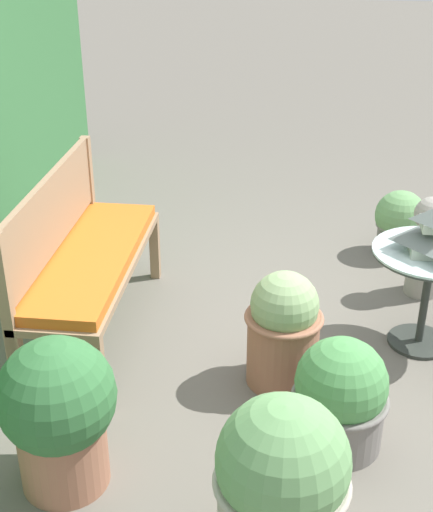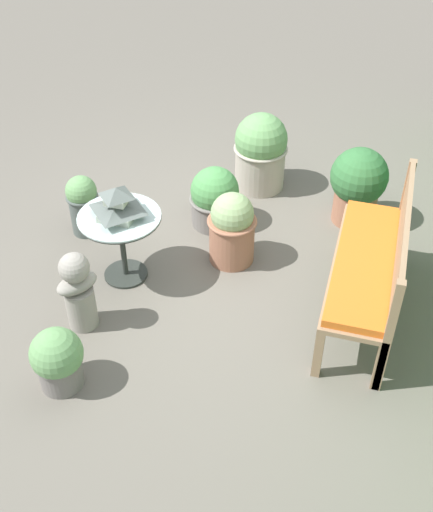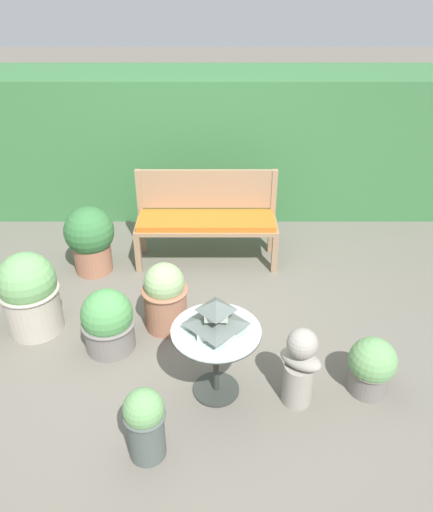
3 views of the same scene
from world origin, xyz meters
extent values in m
plane|color=#666056|center=(0.00, 0.00, 0.00)|extent=(30.00, 30.00, 0.00)
cube|color=#38703D|center=(0.00, 2.61, 0.83)|extent=(6.40, 1.05, 1.67)
cube|color=#937556|center=(-0.51, 0.98, 0.21)|extent=(0.06, 0.06, 0.42)
cube|color=#937556|center=(0.89, 0.98, 0.21)|extent=(0.06, 0.06, 0.42)
cube|color=#937556|center=(-0.51, 1.38, 0.21)|extent=(0.06, 0.06, 0.42)
cube|color=#937556|center=(0.89, 1.38, 0.21)|extent=(0.06, 0.06, 0.42)
cube|color=#937556|center=(0.19, 1.18, 0.44)|extent=(1.46, 0.46, 0.04)
cube|color=orange|center=(0.19, 1.18, 0.49)|extent=(1.40, 0.43, 0.06)
cube|color=#937556|center=(-0.51, 1.39, 0.48)|extent=(0.06, 0.06, 0.96)
cube|color=#937556|center=(0.90, 1.39, 0.48)|extent=(0.06, 0.06, 0.96)
cube|color=#937556|center=(0.19, 1.39, 0.75)|extent=(1.40, 0.04, 0.42)
cylinder|color=#2D332D|center=(0.29, -0.67, 0.01)|extent=(0.35, 0.35, 0.02)
cylinder|color=#2D332D|center=(0.29, -0.67, 0.29)|extent=(0.04, 0.04, 0.58)
cylinder|color=silver|center=(0.29, -0.67, 0.59)|extent=(0.64, 0.64, 0.01)
torus|color=#2D332D|center=(0.29, -0.67, 0.57)|extent=(0.64, 0.64, 0.02)
cube|color=#B2BCA8|center=(0.29, -0.67, 0.62)|extent=(0.26, 0.26, 0.06)
pyramid|color=#56605B|center=(0.29, -0.67, 0.69)|extent=(0.35, 0.35, 0.07)
cube|color=#B2BCA8|center=(0.29, -0.67, 0.75)|extent=(0.16, 0.16, 0.05)
pyramid|color=#56605B|center=(0.29, -0.67, 0.81)|extent=(0.22, 0.22, 0.08)
cylinder|color=gray|center=(0.89, -0.77, 0.17)|extent=(0.22, 0.22, 0.34)
ellipsoid|color=gray|center=(0.89, -0.77, 0.40)|extent=(0.36, 0.32, 0.12)
sphere|color=gray|center=(0.89, -0.77, 0.55)|extent=(0.22, 0.22, 0.22)
cylinder|color=#9E664C|center=(-0.15, 0.10, 0.20)|extent=(0.37, 0.37, 0.40)
torus|color=#9E664C|center=(-0.15, 0.10, 0.39)|extent=(0.41, 0.41, 0.03)
sphere|color=#89A870|center=(-0.15, 0.10, 0.46)|extent=(0.35, 0.35, 0.35)
cylinder|color=#4C5651|center=(-0.16, -1.23, 0.19)|extent=(0.24, 0.24, 0.38)
torus|color=#4C5651|center=(-0.16, -1.23, 0.36)|extent=(0.28, 0.28, 0.03)
sphere|color=#66995B|center=(-0.16, -1.23, 0.42)|extent=(0.27, 0.27, 0.27)
cylinder|color=slate|center=(-0.59, -0.18, 0.13)|extent=(0.41, 0.41, 0.27)
torus|color=slate|center=(-0.59, -0.18, 0.25)|extent=(0.45, 0.45, 0.03)
sphere|color=#4C8E4C|center=(-0.59, -0.18, 0.34)|extent=(0.42, 0.42, 0.42)
cylinder|color=#9E664C|center=(-0.98, 1.01, 0.19)|extent=(0.38, 0.38, 0.37)
torus|color=#9E664C|center=(-0.98, 1.01, 0.36)|extent=(0.42, 0.42, 0.03)
sphere|color=#336B38|center=(-0.98, 1.01, 0.46)|extent=(0.50, 0.50, 0.50)
cylinder|color=slate|center=(1.45, -0.66, 0.12)|extent=(0.29, 0.29, 0.23)
torus|color=slate|center=(1.45, -0.66, 0.22)|extent=(0.33, 0.33, 0.03)
sphere|color=#66995B|center=(1.45, -0.66, 0.29)|extent=(0.35, 0.35, 0.35)
cylinder|color=#ADA393|center=(-1.29, 0.07, 0.21)|extent=(0.47, 0.47, 0.42)
torus|color=#ADA393|center=(-1.29, 0.07, 0.41)|extent=(0.51, 0.51, 0.03)
sphere|color=#66995B|center=(-1.29, 0.07, 0.50)|extent=(0.49, 0.49, 0.49)
camera|label=1|loc=(-3.23, 0.07, 2.31)|focal=50.00mm
camera|label=2|loc=(3.85, 1.12, 3.46)|focal=45.00mm
camera|label=3|loc=(0.30, -3.37, 2.87)|focal=35.00mm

